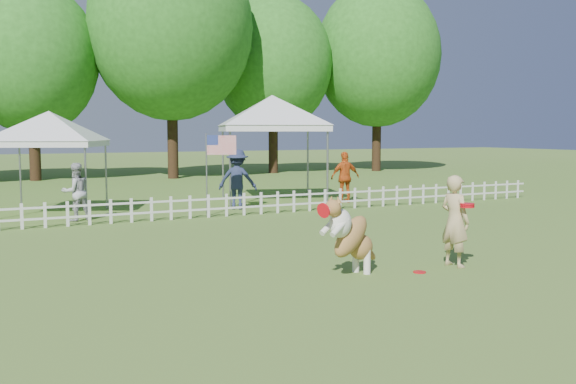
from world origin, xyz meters
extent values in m
plane|color=#406C22|center=(0.00, 0.00, 0.00)|extent=(120.00, 120.00, 0.00)
imported|color=tan|center=(1.33, -0.58, 0.76)|extent=(0.43, 0.60, 1.52)
cylinder|color=red|center=(0.52, -0.71, 0.01)|extent=(0.25, 0.25, 0.02)
imported|color=#AAABB0|center=(-3.42, 7.92, 0.73)|extent=(0.83, 0.72, 1.45)
imported|color=#222948|center=(1.12, 8.36, 0.86)|extent=(1.28, 1.15, 1.72)
imported|color=#C54E17|center=(4.80, 8.42, 0.80)|extent=(0.98, 0.52, 1.60)
camera|label=1|loc=(-5.86, -8.69, 2.23)|focal=40.00mm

